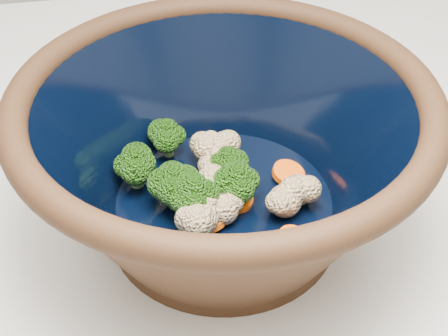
# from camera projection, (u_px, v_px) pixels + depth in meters

# --- Properties ---
(mixing_bowl) EXTENTS (0.41, 0.41, 0.16)m
(mixing_bowl) POSITION_uv_depth(u_px,v_px,m) (224.00, 155.00, 0.54)
(mixing_bowl) COLOR black
(mixing_bowl) RESTS_ON counter
(vegetable_pile) EXTENTS (0.18, 0.18, 0.05)m
(vegetable_pile) POSITION_uv_depth(u_px,v_px,m) (210.00, 177.00, 0.57)
(vegetable_pile) COLOR #608442
(vegetable_pile) RESTS_ON mixing_bowl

